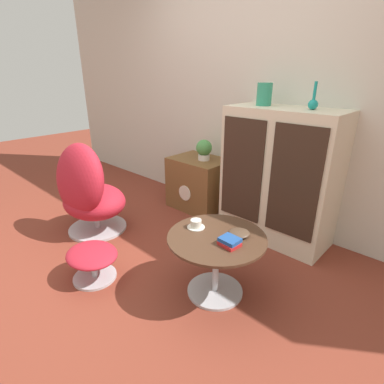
% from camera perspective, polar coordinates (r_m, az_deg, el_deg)
% --- Properties ---
extents(ground_plane, '(12.00, 12.00, 0.00)m').
position_cam_1_polar(ground_plane, '(2.58, -12.49, -14.07)').
color(ground_plane, brown).
extents(wall_back, '(6.40, 0.06, 2.60)m').
position_cam_1_polar(wall_back, '(3.23, 10.05, 18.23)').
color(wall_back, beige).
rests_on(wall_back, ground_plane).
extents(sideboard, '(0.99, 0.48, 1.22)m').
position_cam_1_polar(sideboard, '(2.83, 16.24, 2.84)').
color(sideboard, beige).
rests_on(sideboard, ground_plane).
extents(tv_console, '(0.65, 0.49, 0.59)m').
position_cam_1_polar(tv_console, '(3.45, 1.41, 1.63)').
color(tv_console, brown).
rests_on(tv_console, ground_plane).
extents(egg_chair, '(0.70, 0.64, 0.93)m').
position_cam_1_polar(egg_chair, '(3.03, -19.31, 0.08)').
color(egg_chair, '#B7B7BC').
rests_on(egg_chair, ground_plane).
extents(ottoman, '(0.43, 0.36, 0.26)m').
position_cam_1_polar(ottoman, '(2.44, -18.46, -11.80)').
color(ottoman, '#B7B7BC').
rests_on(ottoman, ground_plane).
extents(coffee_table, '(0.67, 0.67, 0.46)m').
position_cam_1_polar(coffee_table, '(2.12, 4.63, -11.70)').
color(coffee_table, '#B7B7BC').
rests_on(coffee_table, ground_plane).
extents(vase_leftmost, '(0.13, 0.13, 0.19)m').
position_cam_1_polar(vase_leftmost, '(2.80, 13.62, 17.66)').
color(vase_leftmost, '#2D8E6B').
rests_on(vase_leftmost, sideboard).
extents(vase_inner_left, '(0.08, 0.08, 0.21)m').
position_cam_1_polar(vase_inner_left, '(2.62, 22.09, 15.48)').
color(vase_inner_left, teal).
rests_on(vase_inner_left, sideboard).
extents(potted_plant, '(0.17, 0.17, 0.22)m').
position_cam_1_polar(potted_plant, '(3.29, 2.30, 8.15)').
color(potted_plant, silver).
rests_on(potted_plant, tv_console).
extents(teacup, '(0.13, 0.13, 0.06)m').
position_cam_1_polar(teacup, '(2.14, 0.77, -6.19)').
color(teacup, silver).
rests_on(teacup, coffee_table).
extents(book_stack, '(0.13, 0.12, 0.05)m').
position_cam_1_polar(book_stack, '(1.95, 7.20, -9.39)').
color(book_stack, red).
rests_on(book_stack, coffee_table).
extents(bowl, '(0.14, 0.14, 0.04)m').
position_cam_1_polar(bowl, '(2.07, 8.96, -7.72)').
color(bowl, '#4C3828').
rests_on(bowl, coffee_table).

